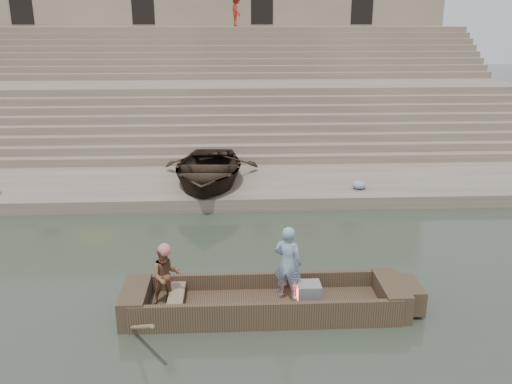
{
  "coord_description": "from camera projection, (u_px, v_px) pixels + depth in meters",
  "views": [
    {
      "loc": [
        3.0,
        -9.16,
        5.61
      ],
      "look_at": [
        3.64,
        3.69,
        1.4
      ],
      "focal_mm": 37.22,
      "sensor_mm": 36.0,
      "label": 1
    }
  ],
  "objects": [
    {
      "name": "beached_rowboat",
      "position": [
        207.0,
        169.0,
        17.5
      ],
      "size": [
        3.6,
        4.86,
        0.97
      ],
      "primitive_type": "imported",
      "rotation": [
        0.0,
        0.0,
        -0.06
      ],
      "color": "#2D2116",
      "rests_on": "lower_landing"
    },
    {
      "name": "building_wall",
      "position": [
        181.0,
        19.0,
        33.71
      ],
      "size": [
        32.0,
        5.07,
        11.2
      ],
      "color": "tan",
      "rests_on": "ground"
    },
    {
      "name": "rowboat_trim",
      "position": [
        275.0,
        299.0,
        10.55
      ],
      "size": [
        6.04,
        2.63,
        1.89
      ],
      "color": "brown",
      "rests_on": "ground"
    },
    {
      "name": "television",
      "position": [
        308.0,
        293.0,
        10.56
      ],
      "size": [
        0.46,
        0.42,
        0.4
      ],
      "color": "slate",
      "rests_on": "main_rowboat"
    },
    {
      "name": "mid_landing",
      "position": [
        165.0,
        114.0,
        24.57
      ],
      "size": [
        32.0,
        3.0,
        2.8
      ],
      "primitive_type": "cube",
      "color": "gray",
      "rests_on": "ground"
    },
    {
      "name": "pedestrian",
      "position": [
        236.0,
        11.0,
        29.92
      ],
      "size": [
        0.87,
        1.2,
        1.66
      ],
      "primitive_type": "imported",
      "rotation": [
        0.0,
        0.0,
        1.82
      ],
      "color": "maroon",
      "rests_on": "upper_landing"
    },
    {
      "name": "cloth_bundles",
      "position": [
        70.0,
        183.0,
        17.18
      ],
      "size": [
        16.89,
        2.26,
        0.26
      ],
      "color": "#3F5999",
      "rests_on": "lower_landing"
    },
    {
      "name": "main_rowboat",
      "position": [
        265.0,
        307.0,
        10.61
      ],
      "size": [
        5.0,
        1.3,
        0.22
      ],
      "primitive_type": "cube",
      "color": "brown",
      "rests_on": "ground"
    },
    {
      "name": "standing_man",
      "position": [
        288.0,
        263.0,
        10.51
      ],
      "size": [
        0.67,
        0.57,
        1.55
      ],
      "primitive_type": "imported",
      "rotation": [
        0.0,
        0.0,
        2.71
      ],
      "color": "navy",
      "rests_on": "main_rowboat"
    },
    {
      "name": "rowing_man",
      "position": [
        166.0,
        276.0,
        10.36
      ],
      "size": [
        0.7,
        0.61,
        1.22
      ],
      "primitive_type": "imported",
      "rotation": [
        0.0,
        0.0,
        0.29
      ],
      "color": "#20612D",
      "rests_on": "main_rowboat"
    },
    {
      "name": "ground",
      "position": [
        79.0,
        322.0,
        10.3
      ],
      "size": [
        120.0,
        120.0,
        0.0
      ],
      "primitive_type": "plane",
      "color": "#293326",
      "rests_on": "ground"
    },
    {
      "name": "ghat_steps",
      "position": [
        169.0,
        100.0,
        26.06
      ],
      "size": [
        32.0,
        11.0,
        5.2
      ],
      "color": "gray",
      "rests_on": "ground"
    },
    {
      "name": "lower_landing",
      "position": [
        142.0,
        188.0,
        17.83
      ],
      "size": [
        32.0,
        4.0,
        0.4
      ],
      "primitive_type": "cube",
      "color": "gray",
      "rests_on": "ground"
    },
    {
      "name": "upper_landing",
      "position": [
        178.0,
        73.0,
        30.85
      ],
      "size": [
        32.0,
        3.0,
        5.2
      ],
      "primitive_type": "cube",
      "color": "gray",
      "rests_on": "ground"
    }
  ]
}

